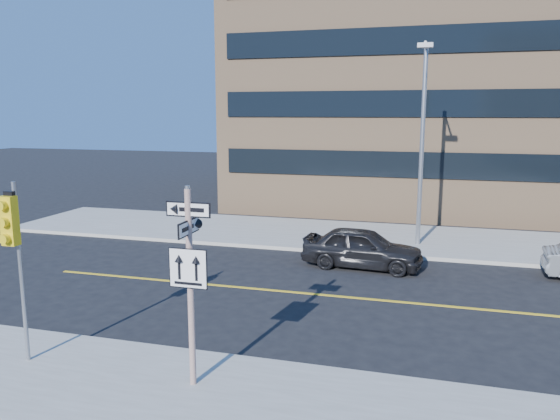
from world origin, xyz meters
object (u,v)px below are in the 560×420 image
(sign_pole, at_px, (190,276))
(parked_car_a, at_px, (362,248))
(streetlight_a, at_px, (422,133))
(traffic_signal, at_px, (12,235))

(sign_pole, xyz_separation_m, parked_car_a, (2.14, 9.92, -1.70))
(sign_pole, relative_size, streetlight_a, 0.51)
(sign_pole, relative_size, parked_car_a, 0.94)
(sign_pole, relative_size, traffic_signal, 1.02)
(parked_car_a, bearing_deg, streetlight_a, -24.41)
(parked_car_a, relative_size, streetlight_a, 0.54)
(sign_pole, height_order, parked_car_a, sign_pole)
(sign_pole, bearing_deg, traffic_signal, -177.89)
(sign_pole, distance_m, traffic_signal, 4.05)
(streetlight_a, bearing_deg, traffic_signal, -120.80)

